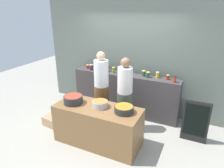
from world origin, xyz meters
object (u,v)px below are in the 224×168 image
Objects in this scene: preserve_jar_12 at (175,79)px; preserve_jar_6 at (124,72)px; preserve_jar_11 at (168,77)px; cooking_pot_center at (100,104)px; cook_in_cap at (125,98)px; preserve_jar_1 at (91,67)px; preserve_jar_5 at (113,70)px; chalkboard_sign at (195,122)px; preserve_jar_8 at (144,73)px; cook_with_tongs at (102,92)px; preserve_jar_7 at (127,73)px; bread_crate at (52,121)px; cooking_pot_right at (124,109)px; cooking_pot_left at (73,99)px; preserve_jar_2 at (96,68)px; preserve_jar_3 at (102,69)px; preserve_jar_0 at (88,66)px; preserve_jar_10 at (157,75)px; preserve_jar_4 at (108,69)px; preserve_jar_9 at (148,75)px.

preserve_jar_6 is at bearing 177.69° from preserve_jar_12.
preserve_jar_11 reaches higher than cooking_pot_center.
preserve_jar_1 is at bearing 151.26° from cook_in_cap.
chalkboard_sign is at bearing -13.69° from preserve_jar_5.
preserve_jar_8 is (1.38, 0.11, -0.01)m from preserve_jar_1.
chalkboard_sign is at bearing 4.80° from cook_with_tongs.
preserve_jar_5 is at bearing 1.71° from preserve_jar_1.
bread_crate is (-1.35, -1.23, -1.01)m from preserve_jar_7.
cooking_pot_right is 0.91× the size of bread_crate.
preserve_jar_1 is 1.47m from cooking_pot_left.
preserve_jar_1 is 0.13m from preserve_jar_2.
preserve_jar_7 is at bearing 109.60° from cooking_pot_right.
preserve_jar_2 is 0.95× the size of preserve_jar_11.
preserve_jar_5 is at bearing 166.31° from chalkboard_sign.
bread_crate is at bearing -149.35° from preserve_jar_11.
preserve_jar_1 is at bearing -175.45° from preserve_jar_3.
preserve_jar_0 is at bearing 129.12° from cooking_pot_center.
preserve_jar_2 is at bearing 165.78° from preserve_jar_3.
preserve_jar_12 is 0.37× the size of bread_crate.
preserve_jar_6 is (0.90, 0.03, -0.01)m from preserve_jar_1.
preserve_jar_10 reaches higher than preserve_jar_7.
preserve_jar_6 is (0.79, -0.04, 0.01)m from preserve_jar_2.
preserve_jar_4 is 0.93m from preserve_jar_8.
preserve_jar_7 is at bearing -179.88° from preserve_jar_12.
cook_with_tongs is at bearing -156.78° from preserve_jar_12.
preserve_jar_1 reaches higher than preserve_jar_11.
preserve_jar_8 is 2.42m from bread_crate.
preserve_jar_8 is (0.75, 0.09, -0.01)m from preserve_jar_5.
preserve_jar_0 is at bearing 178.91° from preserve_jar_9.
preserve_jar_11 reaches higher than chalkboard_sign.
cooking_pot_left is at bearing -85.91° from preserve_jar_3.
preserve_jar_10 is 1.31m from chalkboard_sign.
preserve_jar_0 is 0.24× the size of bread_crate.
cooking_pot_left is (0.10, -1.41, -0.25)m from preserve_jar_3.
preserve_jar_5 is 1.33m from preserve_jar_11.
preserve_jar_10 is 1.32× the size of preserve_jar_11.
preserve_jar_6 is at bearing -175.90° from preserve_jar_11.
preserve_jar_5 is 1.10× the size of preserve_jar_8.
cooking_pot_right is (0.46, -1.29, -0.26)m from preserve_jar_7.
preserve_jar_0 is 0.78× the size of preserve_jar_6.
preserve_jar_9 is 0.08× the size of cook_in_cap.
cook_with_tongs is (-0.36, -0.63, -0.33)m from preserve_jar_7.
preserve_jar_6 is at bearing -177.18° from preserve_jar_9.
preserve_jar_11 is 0.29× the size of cooking_pot_left.
cooking_pot_left is 1.07× the size of cooking_pot_right.
preserve_jar_4 is 0.89× the size of preserve_jar_7.
preserve_jar_4 is 0.46m from preserve_jar_6.
cook_in_cap reaches higher than preserve_jar_3.
cooking_pot_left is 0.78m from cook_with_tongs.
preserve_jar_0 is 2.12m from preserve_jar_11.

